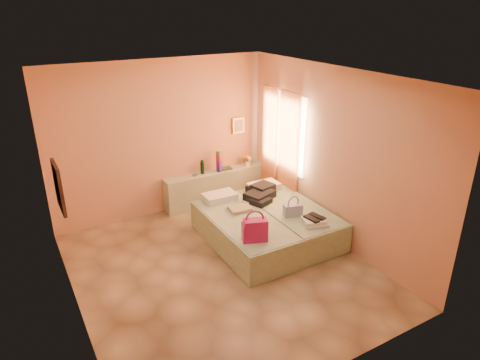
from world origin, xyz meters
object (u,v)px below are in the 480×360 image
object	(u,v)px
flower_vase	(247,160)
blue_handbag	(293,210)
green_book	(227,168)
bed_left	(243,233)
water_bottle	(202,167)
bed_right	(289,219)
towel_stack	(315,222)
magenta_handbag	(255,230)
headboard_ledge	(216,187)

from	to	relation	value
flower_vase	blue_handbag	distance (m)	1.99
green_book	bed_left	bearing A→B (deg)	-105.72
water_bottle	blue_handbag	size ratio (longest dim) A/B	0.88
bed_right	towel_stack	distance (m)	0.78
bed_right	flower_vase	size ratio (longest dim) A/B	7.87
magenta_handbag	towel_stack	xyz separation A→B (m)	(1.04, -0.08, -0.12)
blue_handbag	flower_vase	bearing A→B (deg)	95.82
blue_handbag	bed_left	bearing A→B (deg)	173.46
blue_handbag	towel_stack	distance (m)	0.44
bed_right	green_book	world-z (taller)	green_book
headboard_ledge	flower_vase	world-z (taller)	flower_vase
bed_right	towel_stack	size ratio (longest dim) A/B	5.71
magenta_handbag	blue_handbag	xyz separation A→B (m)	(0.93, 0.34, -0.07)
bed_right	magenta_handbag	xyz separation A→B (m)	(-1.09, -0.64, 0.42)
bed_right	water_bottle	xyz separation A→B (m)	(-0.79, 1.72, 0.53)
headboard_ledge	green_book	size ratio (longest dim) A/B	10.55
flower_vase	magenta_handbag	xyz separation A→B (m)	(-1.25, -2.30, -0.11)
water_bottle	magenta_handbag	world-z (taller)	water_bottle
bed_left	blue_handbag	world-z (taller)	blue_handbag
flower_vase	blue_handbag	world-z (taller)	flower_vase
headboard_ledge	green_book	world-z (taller)	green_book
green_book	blue_handbag	size ratio (longest dim) A/B	0.66
bed_right	towel_stack	world-z (taller)	towel_stack
green_book	towel_stack	distance (m)	2.43
bed_left	magenta_handbag	xyz separation A→B (m)	(-0.19, -0.64, 0.42)
bed_left	green_book	xyz separation A→B (m)	(0.62, 1.69, 0.42)
bed_right	flower_vase	xyz separation A→B (m)	(0.17, 1.66, 0.53)
bed_left	water_bottle	bearing A→B (deg)	87.07
headboard_ledge	water_bottle	world-z (taller)	water_bottle
magenta_handbag	blue_handbag	size ratio (longest dim) A/B	1.20
water_bottle	magenta_handbag	xyz separation A→B (m)	(-0.30, -2.35, -0.11)
blue_handbag	towel_stack	size ratio (longest dim) A/B	0.85
water_bottle	towel_stack	size ratio (longest dim) A/B	0.75
bed_right	bed_left	bearing A→B (deg)	-179.23
bed_right	green_book	distance (m)	1.77
water_bottle	flower_vase	distance (m)	0.96
flower_vase	water_bottle	bearing A→B (deg)	176.69
bed_left	magenta_handbag	world-z (taller)	magenta_handbag
magenta_handbag	towel_stack	size ratio (longest dim) A/B	1.02
bed_left	bed_right	bearing A→B (deg)	0.77
headboard_ledge	magenta_handbag	xyz separation A→B (m)	(-0.56, -2.34, 0.34)
bed_right	water_bottle	bearing A→B (deg)	115.46
flower_vase	magenta_handbag	size ratio (longest dim) A/B	0.72
headboard_ledge	bed_right	size ratio (longest dim) A/B	1.02
bed_left	water_bottle	xyz separation A→B (m)	(0.11, 1.72, 0.53)
bed_left	towel_stack	size ratio (longest dim) A/B	5.71
headboard_ledge	green_book	distance (m)	0.42
green_book	blue_handbag	bearing A→B (deg)	-82.18
flower_vase	blue_handbag	xyz separation A→B (m)	(-0.33, -1.96, -0.18)
water_bottle	flower_vase	bearing A→B (deg)	-3.31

